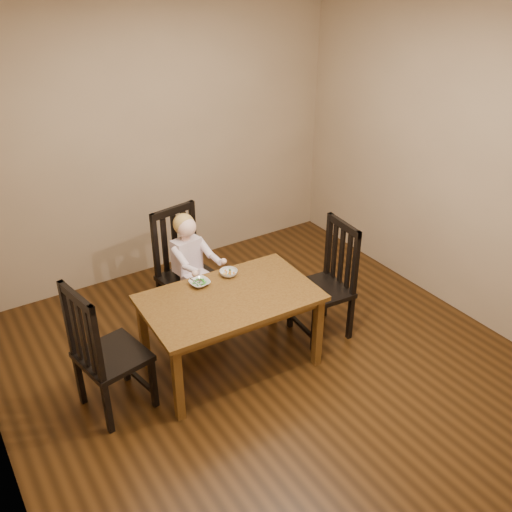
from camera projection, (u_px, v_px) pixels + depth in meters
room at (266, 218)px, 4.06m from camera, size 4.01×4.01×2.71m
dining_table at (230, 304)px, 4.45m from camera, size 1.38×0.86×0.67m
chair_child at (186, 270)px, 5.06m from camera, size 0.53×0.52×1.08m
chair_left at (105, 353)px, 4.05m from camera, size 0.52×0.54×1.08m
chair_right at (327, 283)px, 4.90m from camera, size 0.47×0.49×1.05m
toddler at (188, 259)px, 4.96m from camera, size 0.38×0.45×0.55m
bowl_peas at (200, 283)px, 4.54m from camera, size 0.17×0.17×0.04m
bowl_veg at (229, 273)px, 4.67m from camera, size 0.17×0.17×0.05m
fork at (196, 283)px, 4.49m from camera, size 0.07×0.10×0.04m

